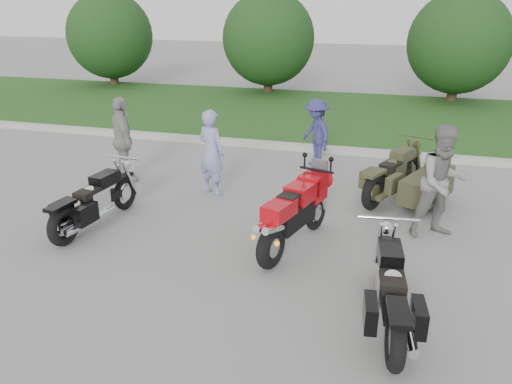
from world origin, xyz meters
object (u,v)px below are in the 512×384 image
(person_grey, at_px, (443,182))
(cruiser_left, at_px, (93,204))
(cruiser_right, at_px, (391,295))
(cruiser_sidecar, at_px, (412,182))
(sportbike_red, at_px, (294,212))
(person_back, at_px, (123,140))
(person_stripe, at_px, (212,153))
(person_denim, at_px, (316,133))

(person_grey, bearing_deg, cruiser_left, 166.16)
(cruiser_right, xyz_separation_m, cruiser_sidecar, (0.25, 4.06, -0.02))
(sportbike_red, height_order, cruiser_right, sportbike_red)
(person_grey, distance_m, person_back, 6.27)
(sportbike_red, distance_m, cruiser_right, 2.23)
(cruiser_sidecar, bearing_deg, person_back, -152.42)
(cruiser_right, relative_size, person_grey, 1.21)
(cruiser_right, distance_m, person_back, 6.67)
(person_stripe, bearing_deg, cruiser_sidecar, -149.48)
(cruiser_left, relative_size, cruiser_right, 0.99)
(person_stripe, relative_size, person_back, 0.94)
(cruiser_right, bearing_deg, person_grey, 69.69)
(cruiser_right, bearing_deg, person_denim, 100.94)
(cruiser_right, bearing_deg, cruiser_left, 156.43)
(cruiser_left, xyz_separation_m, cruiser_right, (4.87, -1.47, 0.00))
(person_grey, bearing_deg, person_denim, 102.29)
(sportbike_red, xyz_separation_m, cruiser_right, (1.49, -1.66, -0.16))
(cruiser_sidecar, xyz_separation_m, person_denim, (-2.13, 1.81, 0.36))
(sportbike_red, height_order, person_stripe, person_stripe)
(cruiser_right, bearing_deg, person_back, 139.51)
(sportbike_red, bearing_deg, person_back, 168.75)
(sportbike_red, height_order, cruiser_left, sportbike_red)
(cruiser_sidecar, relative_size, person_grey, 1.18)
(cruiser_left, bearing_deg, cruiser_sidecar, 33.04)
(cruiser_left, relative_size, cruiser_sidecar, 1.01)
(cruiser_right, relative_size, person_stripe, 1.32)
(person_back, bearing_deg, person_grey, -143.06)
(cruiser_right, height_order, cruiser_sidecar, cruiser_sidecar)
(person_back, bearing_deg, cruiser_left, 152.29)
(cruiser_left, distance_m, person_stripe, 2.49)
(sportbike_red, xyz_separation_m, person_stripe, (-2.03, 1.86, 0.24))
(cruiser_left, bearing_deg, person_grey, 19.29)
(cruiser_right, xyz_separation_m, person_denim, (-1.88, 5.86, 0.34))
(cruiser_left, bearing_deg, person_denim, 61.95)
(person_back, bearing_deg, person_denim, -103.79)
(cruiser_right, bearing_deg, person_stripe, 128.20)
(person_grey, bearing_deg, cruiser_sidecar, 80.58)
(sportbike_red, bearing_deg, person_grey, 42.42)
(person_grey, xyz_separation_m, person_back, (-6.20, 0.94, -0.02))
(sportbike_red, relative_size, person_stripe, 1.25)
(sportbike_red, xyz_separation_m, cruiser_sidecar, (1.74, 2.40, -0.18))
(cruiser_right, xyz_separation_m, person_stripe, (-3.52, 3.52, 0.41))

